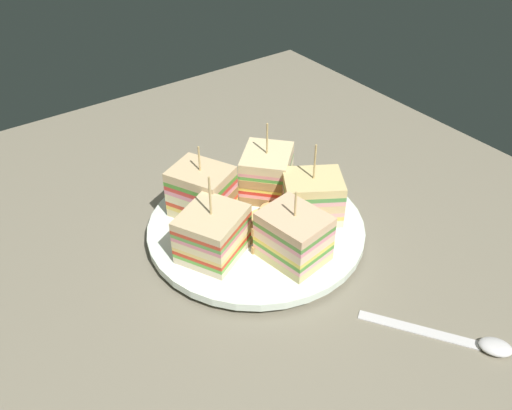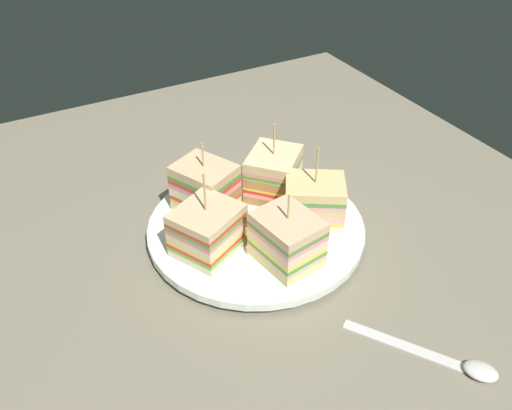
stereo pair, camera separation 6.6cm
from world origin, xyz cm
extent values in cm
cube|color=#79705D|center=(0.00, 0.00, -0.90)|extent=(92.71, 85.68, 1.80)
cylinder|color=white|center=(0.00, 0.00, 0.40)|extent=(16.68, 16.68, 0.81)
cylinder|color=silver|center=(0.00, 0.00, 1.30)|extent=(26.90, 26.90, 0.99)
cube|color=beige|center=(2.54, 6.76, 2.34)|extent=(8.62, 9.08, 1.10)
cube|color=#9E7242|center=(0.71, 3.78, 2.34)|extent=(4.94, 3.18, 1.10)
cube|color=#EEBD53|center=(2.54, 6.76, 3.19)|extent=(8.62, 9.08, 0.59)
cube|color=#E4A19B|center=(2.54, 6.76, 3.77)|extent=(8.62, 9.08, 0.59)
cube|color=#D8B27E|center=(2.54, 6.76, 4.61)|extent=(8.62, 9.08, 1.10)
cube|color=#B2844C|center=(0.71, 3.78, 4.61)|extent=(4.94, 3.18, 1.10)
cube|color=pink|center=(2.54, 6.76, 5.45)|extent=(8.62, 9.08, 0.59)
cube|color=#519147|center=(2.54, 6.76, 6.04)|extent=(8.62, 9.08, 0.59)
cube|color=#DFC480|center=(2.54, 6.76, 6.88)|extent=(8.62, 9.08, 1.10)
cylinder|color=tan|center=(2.54, 6.76, 9.75)|extent=(0.24, 0.24, 4.65)
cube|color=beige|center=(-4.91, 5.29, 2.40)|extent=(9.27, 9.34, 1.20)
cube|color=#9E7242|center=(-2.55, 2.72, 2.40)|extent=(4.55, 4.22, 1.20)
cube|color=pink|center=(-4.91, 5.29, 3.23)|extent=(9.27, 9.34, 0.48)
cube|color=red|center=(-4.91, 5.29, 3.71)|extent=(9.27, 9.34, 0.48)
cube|color=#F2D854|center=(-4.91, 5.29, 4.19)|extent=(9.27, 9.34, 0.48)
cube|color=beige|center=(-4.91, 5.29, 5.03)|extent=(9.27, 9.34, 1.20)
cube|color=#B2844C|center=(-2.55, 2.72, 5.03)|extent=(4.55, 4.22, 1.20)
cube|color=#57AB44|center=(-4.91, 5.29, 5.86)|extent=(9.27, 9.34, 0.48)
cube|color=pink|center=(-4.91, 5.29, 6.34)|extent=(9.27, 9.34, 0.48)
cube|color=beige|center=(-4.91, 5.29, 7.18)|extent=(9.27, 9.34, 1.20)
cylinder|color=tan|center=(-4.91, 5.29, 9.92)|extent=(0.24, 0.24, 4.28)
cube|color=beige|center=(-6.02, -3.99, 2.37)|extent=(8.90, 8.24, 1.15)
cube|color=#9E7242|center=(-2.88, -2.46, 2.37)|extent=(2.70, 5.13, 1.15)
cube|color=#ECC251|center=(-6.02, -3.99, 3.24)|extent=(8.90, 8.24, 0.58)
cube|color=red|center=(-6.02, -3.99, 3.82)|extent=(8.90, 8.24, 0.58)
cube|color=beige|center=(-6.02, -3.99, 4.69)|extent=(8.90, 8.24, 1.15)
cube|color=#9E7242|center=(-2.88, -2.46, 4.69)|extent=(2.70, 5.13, 1.15)
cube|color=pink|center=(-6.02, -3.99, 5.55)|extent=(8.90, 8.24, 0.58)
cube|color=#DE3E36|center=(-6.02, -3.99, 6.14)|extent=(8.90, 8.24, 0.58)
cube|color=#559B36|center=(-6.02, -3.99, 6.72)|extent=(8.90, 8.24, 0.58)
cube|color=#D8B786|center=(-6.02, -3.99, 7.59)|extent=(8.90, 8.24, 1.15)
cylinder|color=tan|center=(-6.02, -3.99, 9.81)|extent=(0.24, 0.24, 3.29)
cube|color=beige|center=(1.36, -7.09, 2.26)|extent=(8.93, 9.25, 0.93)
cube|color=#B2844C|center=(-0.24, -3.98, 2.26)|extent=(5.69, 3.11, 0.93)
cube|color=#64AB40|center=(1.36, -7.09, 2.97)|extent=(8.93, 9.25, 0.49)
cube|color=red|center=(1.36, -7.09, 3.46)|extent=(8.93, 9.25, 0.49)
cube|color=#E8C265|center=(1.36, -7.09, 3.95)|extent=(8.93, 9.25, 0.49)
cube|color=beige|center=(1.36, -7.09, 4.66)|extent=(8.93, 9.25, 0.93)
cube|color=#9E7242|center=(-0.24, -3.98, 4.66)|extent=(5.69, 3.11, 0.93)
cube|color=pink|center=(1.36, -7.09, 5.37)|extent=(8.93, 9.25, 0.49)
cube|color=#629E4A|center=(1.36, -7.09, 5.86)|extent=(8.93, 9.25, 0.49)
cube|color=#CC4028|center=(1.36, -7.09, 6.36)|extent=(8.93, 9.25, 0.49)
cube|color=#D6B989|center=(1.36, -7.09, 7.07)|extent=(8.93, 9.25, 0.93)
cylinder|color=tan|center=(1.36, -7.09, 9.99)|extent=(0.24, 0.24, 4.92)
cube|color=#D0C181|center=(7.22, -0.23, 2.33)|extent=(7.96, 6.90, 1.07)
cube|color=#B2844C|center=(3.77, -0.78, 2.33)|extent=(1.18, 5.71, 1.07)
cube|color=#F2A4A2|center=(7.22, -0.23, 3.14)|extent=(7.96, 6.90, 0.55)
cube|color=#4E9135|center=(7.22, -0.23, 3.69)|extent=(7.96, 6.90, 0.55)
cube|color=#EACF54|center=(7.22, -0.23, 4.24)|extent=(7.96, 6.90, 0.55)
cube|color=beige|center=(7.22, -0.23, 5.05)|extent=(7.96, 6.90, 1.07)
cube|color=#B2844C|center=(3.77, -0.78, 5.05)|extent=(1.18, 5.71, 1.07)
cube|color=pink|center=(7.22, -0.23, 5.86)|extent=(7.96, 6.90, 0.55)
cube|color=#558F39|center=(7.22, -0.23, 6.41)|extent=(7.96, 6.90, 0.55)
cube|color=#E0B58A|center=(7.22, -0.23, 7.22)|extent=(7.96, 6.90, 1.07)
cylinder|color=tan|center=(7.22, -0.23, 9.34)|extent=(0.24, 0.24, 3.17)
cylinder|color=#E2C169|center=(0.02, 1.18, 2.13)|extent=(4.88, 4.88, 0.39)
cylinder|color=#DFCA73|center=(0.86, 1.54, 2.46)|extent=(5.96, 5.95, 0.72)
cylinder|color=#E2B066|center=(0.04, 2.76, 2.89)|extent=(4.16, 4.18, 0.78)
cube|color=silver|center=(22.19, 4.66, 0.12)|extent=(10.90, 7.95, 0.25)
ellipsoid|color=silver|center=(28.38, 8.87, 0.50)|extent=(4.02, 3.78, 1.00)
camera|label=1|loc=(42.42, -30.76, 44.32)|focal=38.16mm
camera|label=2|loc=(45.93, -25.22, 44.32)|focal=38.16mm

